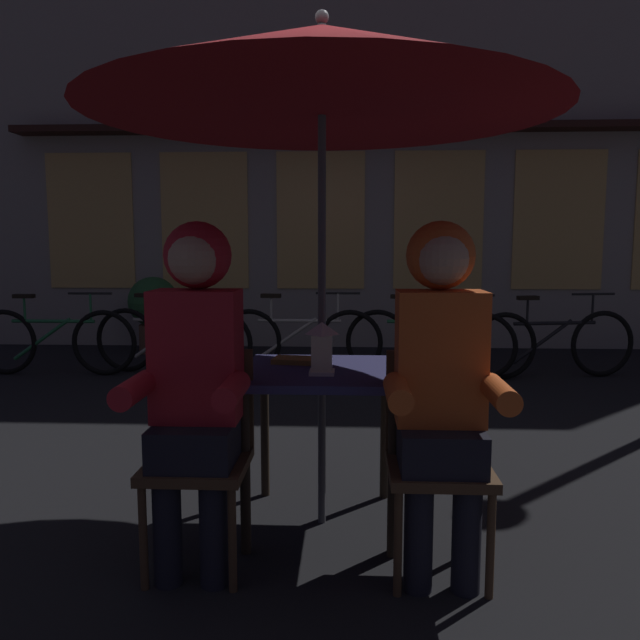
# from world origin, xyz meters

# --- Properties ---
(ground_plane) EXTENTS (60.00, 60.00, 0.00)m
(ground_plane) POSITION_xyz_m (0.00, 0.00, 0.00)
(ground_plane) COLOR black
(cafe_table) EXTENTS (0.72, 0.72, 0.74)m
(cafe_table) POSITION_xyz_m (0.00, 0.00, 0.64)
(cafe_table) COLOR navy
(cafe_table) RESTS_ON ground_plane
(patio_umbrella) EXTENTS (2.10, 2.10, 2.31)m
(patio_umbrella) POSITION_xyz_m (0.00, 0.00, 2.06)
(patio_umbrella) COLOR #4C4C51
(patio_umbrella) RESTS_ON ground_plane
(lantern) EXTENTS (0.11, 0.11, 0.23)m
(lantern) POSITION_xyz_m (0.01, -0.12, 0.86)
(lantern) COLOR white
(lantern) RESTS_ON cafe_table
(chair_left) EXTENTS (0.40, 0.40, 0.87)m
(chair_left) POSITION_xyz_m (-0.48, -0.37, 0.49)
(chair_left) COLOR #513823
(chair_left) RESTS_ON ground_plane
(chair_right) EXTENTS (0.40, 0.40, 0.87)m
(chair_right) POSITION_xyz_m (0.48, -0.37, 0.49)
(chair_right) COLOR #513823
(chair_right) RESTS_ON ground_plane
(person_left_hooded) EXTENTS (0.45, 0.56, 1.40)m
(person_left_hooded) POSITION_xyz_m (-0.48, -0.43, 0.85)
(person_left_hooded) COLOR black
(person_left_hooded) RESTS_ON ground_plane
(person_right_hooded) EXTENTS (0.45, 0.56, 1.40)m
(person_right_hooded) POSITION_xyz_m (0.48, -0.43, 0.85)
(person_right_hooded) COLOR black
(person_right_hooded) RESTS_ON ground_plane
(shopfront_building) EXTENTS (10.00, 0.93, 6.20)m
(shopfront_building) POSITION_xyz_m (0.49, 5.40, 3.09)
(shopfront_building) COLOR #9E9389
(shopfront_building) RESTS_ON ground_plane
(bicycle_nearest) EXTENTS (1.68, 0.08, 0.84)m
(bicycle_nearest) POSITION_xyz_m (-2.83, 3.24, 0.35)
(bicycle_nearest) COLOR black
(bicycle_nearest) RESTS_ON ground_plane
(bicycle_second) EXTENTS (1.67, 0.28, 0.84)m
(bicycle_second) POSITION_xyz_m (-1.66, 3.36, 0.35)
(bicycle_second) COLOR black
(bicycle_second) RESTS_ON ground_plane
(bicycle_third) EXTENTS (1.68, 0.10, 0.84)m
(bicycle_third) POSITION_xyz_m (-0.38, 3.39, 0.35)
(bicycle_third) COLOR black
(bicycle_third) RESTS_ON ground_plane
(bicycle_fourth) EXTENTS (1.66, 0.39, 0.84)m
(bicycle_fourth) POSITION_xyz_m (0.91, 3.31, 0.35)
(bicycle_fourth) COLOR black
(bicycle_fourth) RESTS_ON ground_plane
(bicycle_fifth) EXTENTS (1.66, 0.35, 0.84)m
(bicycle_fifth) POSITION_xyz_m (2.12, 3.32, 0.35)
(bicycle_fifth) COLOR black
(bicycle_fifth) RESTS_ON ground_plane
(book) EXTENTS (0.22, 0.17, 0.02)m
(book) POSITION_xyz_m (-0.14, 0.14, 0.75)
(book) COLOR olive
(book) RESTS_ON cafe_table
(potted_plant) EXTENTS (0.60, 0.60, 0.92)m
(potted_plant) POSITION_xyz_m (-2.24, 4.60, 0.54)
(potted_plant) COLOR brown
(potted_plant) RESTS_ON ground_plane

